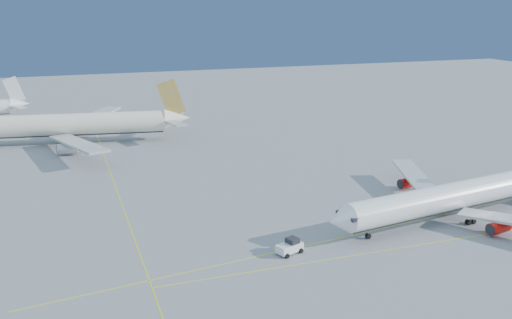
# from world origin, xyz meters

# --- Properties ---
(ground) EXTENTS (500.00, 500.00, 0.00)m
(ground) POSITION_xyz_m (0.00, 0.00, 0.00)
(ground) COLOR slate
(ground) RESTS_ON ground
(taxiway_lines) EXTENTS (118.86, 140.00, 0.02)m
(taxiway_lines) POSITION_xyz_m (-14.71, 6.34, 0.01)
(taxiway_lines) COLOR yellow
(taxiway_lines) RESTS_ON ground
(airliner_virgin) EXTENTS (60.12, 53.51, 14.86)m
(airliner_virgin) POSITION_xyz_m (20.51, -5.37, 4.48)
(airliner_virgin) COLOR white
(airliner_virgin) RESTS_ON ground
(airliner_etihad) EXTENTS (70.31, 64.35, 18.38)m
(airliner_etihad) POSITION_xyz_m (-47.60, 81.96, 5.59)
(airliner_etihad) COLOR #EFE5CC
(airliner_etihad) RESTS_ON ground
(pushback_tug) EXTENTS (4.99, 3.95, 2.53)m
(pushback_tug) POSITION_xyz_m (-16.30, -9.58, 1.17)
(pushback_tug) COLOR white
(pushback_tug) RESTS_ON ground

